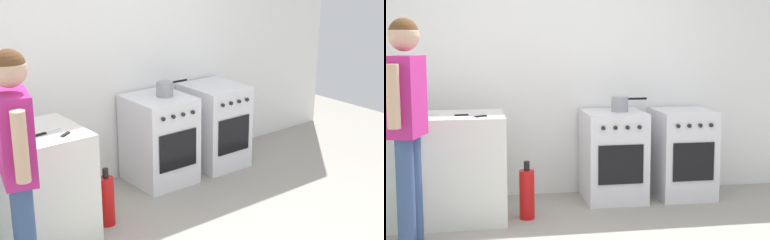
# 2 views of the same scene
# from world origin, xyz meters

# --- Properties ---
(back_wall) EXTENTS (6.00, 0.10, 2.60)m
(back_wall) POSITION_xyz_m (0.00, 1.95, 1.30)
(back_wall) COLOR white
(back_wall) RESTS_ON ground
(counter_unit) EXTENTS (1.30, 0.70, 0.90)m
(counter_unit) POSITION_xyz_m (-1.35, 1.20, 0.45)
(counter_unit) COLOR silver
(counter_unit) RESTS_ON ground
(oven_left) EXTENTS (0.56, 0.62, 0.85)m
(oven_left) POSITION_xyz_m (0.35, 1.58, 0.43)
(oven_left) COLOR silver
(oven_left) RESTS_ON ground
(oven_right) EXTENTS (0.53, 0.62, 0.85)m
(oven_right) POSITION_xyz_m (1.04, 1.58, 0.43)
(oven_right) COLOR silver
(oven_right) RESTS_ON ground
(pot) EXTENTS (0.34, 0.16, 0.14)m
(pot) POSITION_xyz_m (0.41, 1.55, 0.92)
(pot) COLOR gray
(pot) RESTS_ON oven_left
(knife_carving) EXTENTS (0.32, 0.13, 0.01)m
(knife_carving) POSITION_xyz_m (-1.56, 1.15, 0.90)
(knife_carving) COLOR silver
(knife_carving) RESTS_ON counter_unit
(knife_utility) EXTENTS (0.25, 0.07, 0.01)m
(knife_utility) POSITION_xyz_m (-0.99, 1.11, 0.90)
(knife_utility) COLOR silver
(knife_utility) RESTS_ON counter_unit
(knife_paring) EXTENTS (0.19, 0.14, 0.01)m
(knife_paring) POSITION_xyz_m (-0.92, 0.97, 0.91)
(knife_paring) COLOR silver
(knife_paring) RESTS_ON counter_unit
(knife_bread) EXTENTS (0.35, 0.12, 0.01)m
(knife_bread) POSITION_xyz_m (-1.42, 1.22, 0.90)
(knife_bread) COLOR silver
(knife_bread) RESTS_ON counter_unit
(person) EXTENTS (0.28, 0.55, 1.67)m
(person) POSITION_xyz_m (-1.43, 0.58, 1.01)
(person) COLOR #384C7A
(person) RESTS_ON ground
(fire_extinguisher) EXTENTS (0.13, 0.13, 0.50)m
(fire_extinguisher) POSITION_xyz_m (-0.52, 1.10, 0.22)
(fire_extinguisher) COLOR red
(fire_extinguisher) RESTS_ON ground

